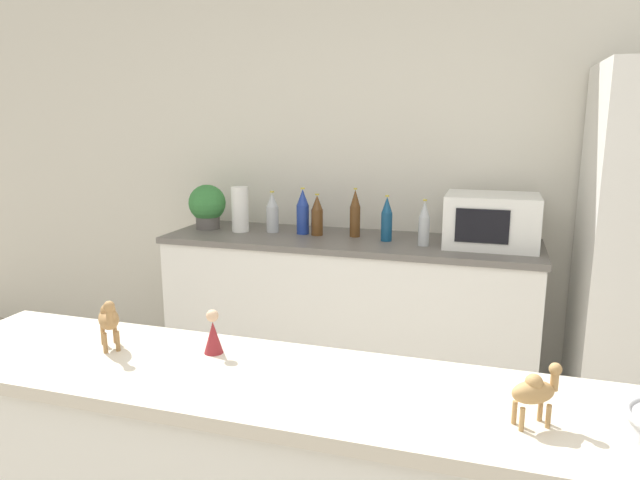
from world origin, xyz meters
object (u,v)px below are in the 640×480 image
Objects in this scene: microwave at (491,221)px; camel_figurine_second at (109,318)px; back_bottle_0 at (303,212)px; potted_plant at (207,205)px; camel_figurine at (535,390)px; paper_towel_roll at (240,209)px; back_bottle_3 at (387,219)px; back_bottle_5 at (424,224)px; back_bottle_2 at (272,213)px; back_bottle_1 at (355,214)px; back_bottle_4 at (317,216)px; wise_man_figurine_crimson at (213,334)px.

camel_figurine_second is at bearing -118.40° from microwave.
microwave is 1.07m from back_bottle_0.
potted_plant is 1.99× the size of camel_figurine.
paper_towel_roll is 1.76× the size of camel_figurine_second.
microwave is (1.45, 0.02, 0.00)m from paper_towel_roll.
back_bottle_3 is 0.22m from back_bottle_5.
back_bottle_2 is at bearing 11.61° from paper_towel_roll.
back_bottle_1 reaches higher than camel_figurine.
potted_plant is at bearing -178.15° from back_bottle_0.
potted_plant is at bearing -178.16° from back_bottle_1.
paper_towel_roll reaches higher than camel_figurine_second.
back_bottle_5 is (0.21, -0.06, -0.00)m from back_bottle_3.
back_bottle_3 reaches higher than camel_figurine_second.
back_bottle_0 is 1.11× the size of back_bottle_2.
back_bottle_1 is (0.93, 0.03, -0.01)m from potted_plant.
back_bottle_0 reaches higher than back_bottle_4.
back_bottle_1 is at bearing 177.58° from microwave.
back_bottle_2 reaches higher than wise_man_figurine_crimson.
microwave is 1.91× the size of back_bottle_5.
camel_figurine_second is (-1.12, 0.09, 0.01)m from camel_figurine.
back_bottle_1 is at bearing 113.76° from camel_figurine.
back_bottle_0 reaches higher than wise_man_figurine_crimson.
back_bottle_1 is 0.51m from back_bottle_2.
paper_towel_roll is 0.98× the size of back_bottle_0.
back_bottle_1 is (0.70, 0.05, -0.00)m from paper_towel_roll.
potted_plant reaches higher than back_bottle_5.
microwave reaches higher than back_bottle_2.
back_bottle_5 is at bearing -8.60° from back_bottle_0.
microwave is 3.12× the size of camel_figurine_second.
microwave reaches higher than back_bottle_3.
back_bottle_5 is at bearing -6.70° from back_bottle_2.
back_bottle_2 is at bearing 125.06° from camel_figurine.
back_bottle_5 reaches higher than back_bottle_2.
camel_figurine_second is (-0.44, -1.82, 0.01)m from back_bottle_3.
back_bottle_4 is at bearing 119.23° from camel_figurine.
back_bottle_5 is at bearing -8.64° from back_bottle_4.
paper_towel_roll is at bearing -173.85° from back_bottle_0.
back_bottle_0 is 0.51m from back_bottle_3.
back_bottle_3 is 1.68× the size of camel_figurine_second.
potted_plant is 1.10× the size of back_bottle_2.
back_bottle_4 is (0.48, 0.03, -0.02)m from paper_towel_roll.
back_bottle_1 is at bearing 6.09° from back_bottle_4.
microwave is 1.96× the size of back_bottle_4.
back_bottle_5 is at bearing -3.51° from paper_towel_roll.
back_bottle_3 is at bearing -0.60° from paper_towel_roll.
back_bottle_1 reaches higher than paper_towel_roll.
camel_figurine is (1.57, -1.92, -0.02)m from paper_towel_roll.
paper_towel_roll reaches higher than back_bottle_2.
camel_figurine_second is at bearing -87.96° from back_bottle_0.
back_bottle_5 is (0.92, -0.11, 0.00)m from back_bottle_2.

